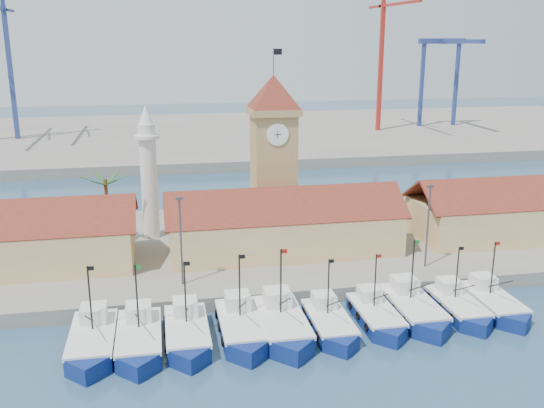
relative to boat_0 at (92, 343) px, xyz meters
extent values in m
plane|color=navy|center=(19.97, -2.41, -0.80)|extent=(400.00, 400.00, 0.00)
cube|color=gray|center=(19.97, 21.59, -0.05)|extent=(140.00, 32.00, 1.50)
cube|color=gray|center=(19.97, 107.59, 0.20)|extent=(240.00, 80.00, 2.00)
cube|color=navy|center=(0.00, 0.41, -0.28)|extent=(3.65, 8.25, 1.87)
cube|color=navy|center=(0.00, -3.71, -0.28)|extent=(3.64, 3.64, 1.87)
cube|color=silver|center=(0.00, 0.41, 0.66)|extent=(3.72, 8.48, 0.36)
cube|color=silver|center=(0.00, 2.47, 1.49)|extent=(2.19, 2.29, 1.46)
cylinder|color=black|center=(0.00, 0.93, 3.58)|extent=(0.15, 0.15, 5.83)
cube|color=black|center=(0.26, 0.93, 6.29)|extent=(0.52, 0.02, 0.36)
cube|color=navy|center=(3.83, 0.06, -0.28)|extent=(3.63, 8.21, 1.87)
cube|color=navy|center=(3.83, -4.05, -0.28)|extent=(3.63, 3.63, 1.87)
cube|color=silver|center=(3.83, 0.06, 0.66)|extent=(3.70, 8.44, 0.36)
cube|color=silver|center=(3.83, 2.11, 1.48)|extent=(2.18, 2.28, 1.45)
cylinder|color=black|center=(3.83, 0.58, 3.56)|extent=(0.15, 0.15, 5.81)
cube|color=#197226|center=(4.09, 0.58, 6.26)|extent=(0.52, 0.02, 0.36)
cube|color=navy|center=(7.86, 0.39, -0.29)|extent=(3.57, 8.08, 1.84)
cube|color=navy|center=(7.86, -3.65, -0.29)|extent=(3.57, 3.57, 1.84)
cube|color=silver|center=(7.86, 0.39, 0.63)|extent=(3.64, 8.30, 0.36)
cube|color=silver|center=(7.86, 2.41, 1.45)|extent=(2.14, 2.24, 1.43)
cylinder|color=black|center=(7.86, 0.90, 3.49)|extent=(0.14, 0.14, 5.71)
cube|color=black|center=(8.12, 0.90, 6.14)|extent=(0.51, 0.02, 0.36)
cube|color=navy|center=(12.59, 0.58, -0.27)|extent=(3.68, 8.33, 1.89)
cube|color=navy|center=(12.59, -3.59, -0.27)|extent=(3.68, 3.68, 1.89)
cube|color=silver|center=(12.59, 0.58, 0.68)|extent=(3.76, 8.57, 0.37)
cube|color=silver|center=(12.59, 2.66, 1.52)|extent=(2.21, 2.31, 1.47)
cylinder|color=black|center=(12.59, 1.11, 3.62)|extent=(0.15, 0.15, 5.89)
cube|color=black|center=(12.86, 1.11, 6.36)|extent=(0.53, 0.02, 0.37)
cube|color=navy|center=(16.23, 0.35, -0.25)|extent=(3.85, 8.71, 1.98)
cube|color=navy|center=(16.23, -4.00, -0.25)|extent=(3.85, 3.85, 1.98)
cube|color=silver|center=(16.23, 0.35, 0.74)|extent=(3.93, 8.95, 0.38)
cube|color=silver|center=(16.23, 2.53, 1.62)|extent=(2.31, 2.42, 1.54)
cylinder|color=black|center=(16.23, 0.90, 3.82)|extent=(0.15, 0.15, 6.16)
cube|color=#A5140F|center=(16.51, 0.90, 6.68)|extent=(0.55, 0.02, 0.38)
cube|color=navy|center=(20.46, -0.01, -0.32)|extent=(3.31, 7.49, 1.70)
cube|color=navy|center=(20.46, -3.76, -0.32)|extent=(3.31, 3.31, 1.70)
cube|color=silver|center=(20.46, -0.01, 0.53)|extent=(3.38, 7.70, 0.33)
cube|color=silver|center=(20.46, 1.86, 1.28)|extent=(1.99, 2.08, 1.32)
cylinder|color=black|center=(20.46, 0.46, 3.18)|extent=(0.13, 0.13, 5.30)
cube|color=black|center=(20.69, 0.46, 5.64)|extent=(0.47, 0.02, 0.33)
cube|color=navy|center=(25.08, 0.67, -0.33)|extent=(3.26, 7.38, 1.68)
cube|color=navy|center=(25.08, -3.02, -0.33)|extent=(3.26, 3.26, 1.68)
cube|color=silver|center=(25.08, 0.67, 0.51)|extent=(3.33, 7.58, 0.33)
cube|color=silver|center=(25.08, 2.51, 1.25)|extent=(1.96, 2.05, 1.30)
cylinder|color=black|center=(25.08, 1.13, 3.12)|extent=(0.13, 0.13, 5.22)
cube|color=#A5140F|center=(25.32, 1.13, 5.54)|extent=(0.47, 0.02, 0.33)
cube|color=navy|center=(28.96, 1.26, -0.27)|extent=(3.71, 8.39, 1.91)
cube|color=navy|center=(28.96, -2.93, -0.27)|extent=(3.71, 3.71, 1.91)
cube|color=silver|center=(28.96, 1.26, 0.69)|extent=(3.78, 8.62, 0.37)
cube|color=silver|center=(28.96, 3.36, 1.53)|extent=(2.22, 2.33, 1.48)
cylinder|color=black|center=(28.96, 1.79, 3.65)|extent=(0.15, 0.15, 5.93)
cube|color=#197226|center=(29.22, 1.79, 6.41)|extent=(0.53, 0.02, 0.37)
cube|color=navy|center=(33.35, 1.03, -0.33)|extent=(3.29, 7.43, 1.69)
cube|color=navy|center=(33.35, -2.68, -0.33)|extent=(3.28, 3.28, 1.69)
cube|color=silver|center=(33.35, 1.03, 0.52)|extent=(3.35, 7.64, 0.33)
cube|color=silver|center=(33.35, 2.89, 1.27)|extent=(1.97, 2.06, 1.31)
cylinder|color=black|center=(33.35, 1.50, 3.15)|extent=(0.13, 0.13, 5.26)
cube|color=black|center=(33.59, 1.50, 5.59)|extent=(0.47, 0.02, 0.33)
cube|color=navy|center=(37.07, 1.11, -0.31)|extent=(3.39, 7.67, 1.74)
cube|color=navy|center=(37.07, -2.72, -0.31)|extent=(3.39, 3.39, 1.74)
cube|color=silver|center=(37.07, 1.11, 0.56)|extent=(3.46, 7.89, 0.34)
cube|color=silver|center=(37.07, 3.03, 1.33)|extent=(2.03, 2.13, 1.36)
cylinder|color=black|center=(37.07, 1.60, 3.27)|extent=(0.14, 0.14, 5.43)
cube|color=#A5140F|center=(37.31, 1.60, 5.79)|extent=(0.48, 0.02, 0.34)
cube|color=#DFBB7A|center=(19.97, 17.59, 2.95)|extent=(26.00, 10.00, 4.50)
cube|color=maroon|center=(19.97, 15.09, 6.70)|extent=(27.04, 5.13, 3.21)
cube|color=maroon|center=(19.97, 20.09, 6.70)|extent=(27.04, 5.13, 3.21)
cube|color=#DFBB7A|center=(51.97, 17.59, 2.95)|extent=(30.00, 10.00, 4.50)
cube|color=maroon|center=(51.97, 20.09, 6.70)|extent=(31.20, 5.13, 3.21)
cube|color=tan|center=(19.97, 23.59, 8.20)|extent=(5.00, 5.00, 15.00)
cube|color=tan|center=(19.97, 23.59, 16.10)|extent=(5.80, 5.80, 0.80)
pyramid|color=maroon|center=(19.97, 23.59, 18.40)|extent=(5.80, 5.80, 4.00)
cylinder|color=white|center=(19.97, 21.04, 13.70)|extent=(2.60, 0.15, 2.60)
cube|color=black|center=(19.97, 20.96, 13.70)|extent=(0.08, 0.02, 1.00)
cube|color=black|center=(19.97, 20.96, 13.70)|extent=(0.80, 0.02, 0.08)
cylinder|color=#3F3F44|center=(19.97, 23.59, 21.90)|extent=(0.10, 0.10, 3.00)
cube|color=black|center=(20.47, 23.59, 23.00)|extent=(1.00, 0.03, 0.70)
cylinder|color=silver|center=(4.97, 25.59, 7.70)|extent=(2.00, 2.00, 14.00)
cylinder|color=silver|center=(4.97, 25.59, 13.20)|extent=(3.00, 3.00, 0.40)
cone|color=silver|center=(4.97, 25.59, 15.80)|extent=(1.80, 1.80, 2.40)
cylinder|color=brown|center=(-0.03, 23.59, 4.70)|extent=(0.44, 0.44, 8.00)
cube|color=#275A1F|center=(1.37, 23.59, 8.50)|extent=(2.80, 0.35, 1.18)
cube|color=#275A1F|center=(0.67, 24.80, 8.50)|extent=(1.71, 2.60, 1.18)
cube|color=#275A1F|center=(-0.73, 24.80, 8.50)|extent=(1.71, 2.60, 1.18)
cube|color=#275A1F|center=(-1.43, 23.59, 8.50)|extent=(2.80, 0.35, 1.18)
cube|color=#275A1F|center=(-0.73, 22.38, 8.50)|extent=(1.71, 2.60, 1.18)
cube|color=#275A1F|center=(0.67, 22.38, 8.50)|extent=(1.71, 2.60, 1.18)
cylinder|color=#3F3F44|center=(7.97, 9.59, 5.20)|extent=(0.20, 0.20, 9.00)
cube|color=#3F3F44|center=(7.97, 9.59, 9.60)|extent=(0.70, 0.25, 0.25)
cylinder|color=#3F3F44|center=(33.97, 9.59, 5.20)|extent=(0.20, 0.20, 9.00)
cube|color=#3F3F44|center=(33.97, 9.59, 9.60)|extent=(0.70, 0.25, 0.25)
cube|color=navy|center=(-26.68, 105.59, 16.50)|extent=(1.00, 1.00, 30.60)
cube|color=navy|center=(-26.68, 110.59, 30.81)|extent=(0.60, 10.00, 0.60)
cube|color=#B1221B|center=(63.17, 102.59, 17.22)|extent=(1.00, 1.00, 32.04)
cube|color=#B1221B|center=(63.17, 92.68, 32.24)|extent=(0.60, 24.77, 0.60)
cube|color=#B1221B|center=(63.17, 107.59, 32.24)|extent=(0.60, 10.00, 0.60)
cube|color=navy|center=(76.97, 107.59, 12.20)|extent=(0.90, 0.90, 22.00)
cube|color=navy|center=(86.97, 107.59, 12.20)|extent=(0.90, 0.90, 22.00)
cube|color=navy|center=(81.97, 107.59, 23.70)|extent=(13.00, 1.40, 1.40)
cube|color=navy|center=(81.97, 97.59, 23.70)|extent=(1.40, 22.00, 1.00)
camera|label=1|loc=(6.16, -47.56, 24.58)|focal=40.00mm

